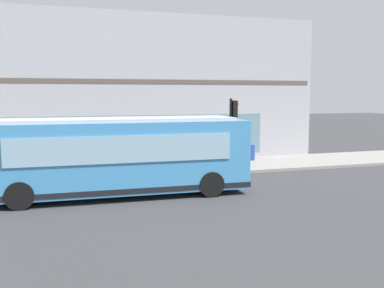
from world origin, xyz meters
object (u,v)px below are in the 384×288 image
city_bus_nearside (119,157)px  fire_hydrant (212,154)px  pedestrian_near_building_entrance (124,152)px  pedestrian_near_hydrant (9,155)px  traffic_light_near_corner (233,120)px  newspaper_vending_box (250,152)px

city_bus_nearside → fire_hydrant: size_ratio=13.65×
pedestrian_near_building_entrance → pedestrian_near_hydrant: size_ratio=1.08×
traffic_light_near_corner → pedestrian_near_hydrant: (2.31, 10.80, -1.64)m
city_bus_nearside → fire_hydrant: 9.17m
pedestrian_near_building_entrance → pedestrian_near_hydrant: pedestrian_near_building_entrance is taller
pedestrian_near_hydrant → city_bus_nearside: bearing=-142.8°
pedestrian_near_building_entrance → newspaper_vending_box: (1.46, -7.56, -0.50)m
city_bus_nearside → fire_hydrant: (6.60, -6.28, -1.04)m
fire_hydrant → city_bus_nearside: bearing=136.4°
traffic_light_near_corner → pedestrian_near_hydrant: bearing=77.9°
pedestrian_near_hydrant → newspaper_vending_box: bearing=-89.0°
fire_hydrant → pedestrian_near_hydrant: bearing=93.8°
pedestrian_near_building_entrance → city_bus_nearside: bearing=168.6°
city_bus_nearside → fire_hydrant: city_bus_nearside is taller
fire_hydrant → pedestrian_near_hydrant: size_ratio=0.48×
traffic_light_near_corner → pedestrian_near_building_entrance: bearing=78.5°
pedestrian_near_hydrant → newspaper_vending_box: size_ratio=1.72×
newspaper_vending_box → pedestrian_near_hydrant: bearing=91.0°
city_bus_nearside → newspaper_vending_box: bearing=-54.2°
city_bus_nearside → newspaper_vending_box: size_ratio=11.23×
city_bus_nearside → pedestrian_near_hydrant: city_bus_nearside is taller
pedestrian_near_building_entrance → newspaper_vending_box: bearing=-79.1°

